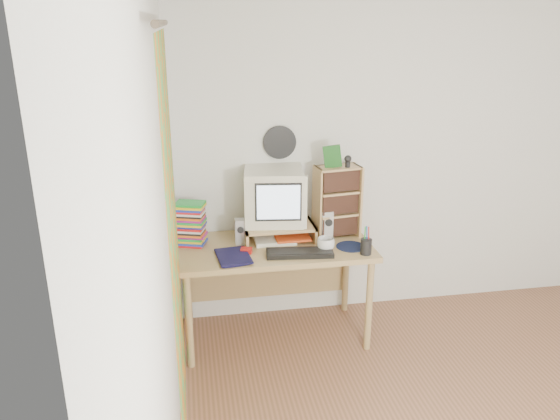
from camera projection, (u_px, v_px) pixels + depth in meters
name	position (u px, v px, depth m)	size (l,w,h in m)	color
back_wall	(395.00, 160.00, 4.30)	(3.50, 3.50, 0.00)	silver
left_wall	(163.00, 272.00, 2.39)	(3.50, 3.50, 0.00)	silver
curtain	(175.00, 249.00, 2.87)	(2.20, 2.20, 0.00)	#BF6B1B
wall_disc	(280.00, 142.00, 4.07)	(0.25, 0.25, 0.02)	black
desk	(273.00, 259.00, 4.06)	(1.40, 0.70, 0.75)	tan
monitor_riser	(279.00, 228.00, 4.02)	(0.52, 0.30, 0.12)	tan
crt_monitor	(275.00, 197.00, 3.99)	(0.42, 0.42, 0.40)	beige
speaker_left	(240.00, 232.00, 3.95)	(0.07, 0.07, 0.19)	#BABABF
speaker_right	(327.00, 225.00, 4.04)	(0.08, 0.08, 0.22)	#BABABF
keyboard	(300.00, 253.00, 3.78)	(0.46, 0.15, 0.03)	black
dvd_stack	(190.00, 226.00, 3.92)	(0.20, 0.14, 0.29)	brown
cd_rack	(337.00, 201.00, 4.06)	(0.32, 0.17, 0.54)	tan
mug	(326.00, 245.00, 3.84)	(0.12, 0.12, 0.10)	silver
diary	(218.00, 257.00, 3.70)	(0.27, 0.20, 0.05)	black
mousepad	(351.00, 247.00, 3.92)	(0.21, 0.21, 0.00)	black
pen_cup	(366.00, 244.00, 3.78)	(0.08, 0.08, 0.16)	black
papers	(281.00, 239.00, 4.02)	(0.29, 0.22, 0.04)	white
red_box	(246.00, 251.00, 3.81)	(0.08, 0.05, 0.04)	red
game_box	(332.00, 157.00, 3.91)	(0.13, 0.03, 0.16)	#175118
webcam	(348.00, 161.00, 3.93)	(0.05, 0.05, 0.09)	black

